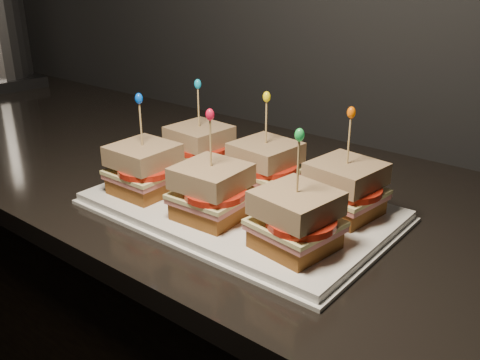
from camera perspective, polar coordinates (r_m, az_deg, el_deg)
The scene contains 46 objects.
cabinet at distance 1.32m, azimuth -7.53°, elevation -16.35°, with size 2.38×0.62×0.84m, color black.
granite_slab at distance 1.10m, azimuth -8.67°, elevation 1.74°, with size 2.42×0.66×0.03m, color black.
platter at distance 0.84m, azimuth 0.00°, elevation -2.91°, with size 0.45×0.28×0.02m, color white.
platter_rim at distance 0.84m, azimuth 0.00°, elevation -3.28°, with size 0.47×0.29×0.01m, color white.
sandwich_0_bread_bot at distance 0.96m, azimuth -4.28°, elevation 1.89°, with size 0.09×0.09×0.03m, color #582D14.
sandwich_0_ham at distance 0.96m, azimuth -4.31°, elevation 2.82°, with size 0.10×0.10×0.01m, color #BC5C56.
sandwich_0_cheese at distance 0.95m, azimuth -4.32°, elevation 3.21°, with size 0.10×0.10×0.01m, color beige.
sandwich_0_tomato at distance 0.94m, azimuth -4.04°, elevation 3.40°, with size 0.09×0.09×0.01m, color red.
sandwich_0_bread_top at distance 0.94m, azimuth -4.37°, elevation 4.80°, with size 0.09×0.09×0.03m, color brown.
sandwich_0_pick at distance 0.93m, azimuth -4.45°, elevation 7.47°, with size 0.00×0.00×0.09m, color tan.
sandwich_0_frill at distance 0.92m, azimuth -4.53°, elevation 10.18°, with size 0.01×0.01×0.02m, color #1092B6.
sandwich_1_bread_bot at distance 0.88m, azimuth 2.68°, elevation -0.21°, with size 0.09×0.09×0.03m, color #582D14.
sandwich_1_ham at distance 0.87m, azimuth 2.70°, elevation 0.80°, with size 0.10×0.10×0.01m, color #BC5C56.
sandwich_1_cheese at distance 0.87m, azimuth 2.71°, elevation 1.23°, with size 0.10×0.10×0.01m, color beige.
sandwich_1_tomato at distance 0.85m, azimuth 3.13°, elevation 1.40°, with size 0.09×0.09×0.01m, color red.
sandwich_1_bread_top at distance 0.86m, azimuth 2.74°, elevation 2.96°, with size 0.09×0.09×0.03m, color brown.
sandwich_1_pick at distance 0.84m, azimuth 2.80°, elevation 5.89°, with size 0.00×0.00×0.09m, color tan.
sandwich_1_frill at distance 0.83m, azimuth 2.86°, elevation 8.86°, with size 0.01×0.01×0.02m, color yellow.
sandwich_2_bread_bot at distance 0.81m, azimuth 11.00°, elevation -2.70°, with size 0.09×0.09×0.03m, color #582D14.
sandwich_2_ham at distance 0.80m, azimuth 11.08°, elevation -1.62°, with size 0.10×0.10×0.01m, color #BC5C56.
sandwich_2_cheese at distance 0.80m, azimuth 11.12°, elevation -1.16°, with size 0.10×0.10×0.01m, color beige.
sandwich_2_tomato at distance 0.78m, azimuth 11.72°, elevation -1.02°, with size 0.09×0.09×0.01m, color red.
sandwich_2_bread_top at distance 0.79m, azimuth 11.27°, elevation 0.69°, with size 0.09×0.09×0.03m, color brown.
sandwich_2_pick at distance 0.77m, azimuth 11.52°, elevation 3.84°, with size 0.00×0.00×0.09m, color tan.
sandwich_2_frill at distance 0.76m, azimuth 11.79°, elevation 7.07°, with size 0.01×0.01×0.02m, color #E95B01.
sandwich_3_bread_bot at distance 0.88m, azimuth -10.08°, elevation -0.47°, with size 0.09×0.09×0.03m, color #582D14.
sandwich_3_ham at distance 0.87m, azimuth -10.15°, elevation 0.53°, with size 0.10×0.10×0.01m, color #BC5C56.
sandwich_3_cheese at distance 0.87m, azimuth -10.18°, elevation 0.96°, with size 0.10×0.10×0.01m, color beige.
sandwich_3_tomato at distance 0.85m, azimuth -9.98°, elevation 1.12°, with size 0.09×0.09×0.01m, color red.
sandwich_3_bread_top at distance 0.86m, azimuth -10.31°, elevation 2.67°, with size 0.09×0.09×0.03m, color brown.
sandwich_3_pick at distance 0.85m, azimuth -10.52°, elevation 5.59°, with size 0.00×0.00×0.09m, color tan.
sandwich_3_frill at distance 0.83m, azimuth -10.74°, elevation 8.54°, with size 0.01×0.01×0.02m, color blue.
sandwich_4_bread_bot at distance 0.78m, azimuth -3.01°, elevation -3.08°, with size 0.09×0.09×0.03m, color #582D14.
sandwich_4_ham at distance 0.78m, azimuth -3.03°, elevation -1.98°, with size 0.10×0.10×0.01m, color #BC5C56.
sandwich_4_cheese at distance 0.77m, azimuth -3.04°, elevation -1.50°, with size 0.10×0.10×0.01m, color beige.
sandwich_4_tomato at distance 0.76m, azimuth -2.68°, elevation -1.36°, with size 0.09×0.09×0.01m, color red.
sandwich_4_bread_top at distance 0.76m, azimuth -3.08°, elevation 0.40°, with size 0.09×0.09×0.03m, color brown.
sandwich_4_pick at distance 0.75m, azimuth -3.15°, elevation 3.65°, with size 0.00×0.00×0.09m, color tan.
sandwich_4_frill at distance 0.73m, azimuth -3.23°, elevation 6.98°, with size 0.01×0.01×0.02m, color red.
sandwich_5_bread_bot at distance 0.70m, azimuth 5.87°, elevation -6.26°, with size 0.09×0.09×0.03m, color #582D14.
sandwich_5_ham at distance 0.70m, azimuth 5.93°, elevation -5.07°, with size 0.10×0.10×0.01m, color #BC5C56.
sandwich_5_cheese at distance 0.69m, azimuth 5.95°, elevation -4.55°, with size 0.10×0.10×0.01m, color beige.
sandwich_5_tomato at distance 0.68m, azimuth 6.54°, elevation -4.46°, with size 0.09×0.09×0.01m, color red.
sandwich_5_bread_top at distance 0.68m, azimuth 6.04°, elevation -2.48°, with size 0.09×0.09×0.03m, color brown.
sandwich_5_pick at distance 0.66m, azimuth 6.20°, elevation 1.10°, with size 0.00×0.00×0.09m, color tan.
sandwich_5_frill at distance 0.65m, azimuth 6.37°, elevation 4.80°, with size 0.01×0.01×0.02m, color green.
Camera 1 is at (1.40, 0.99, 1.24)m, focal length 40.00 mm.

